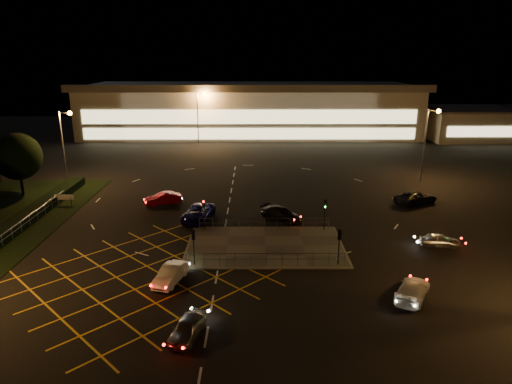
{
  "coord_description": "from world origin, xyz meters",
  "views": [
    {
      "loc": [
        1.03,
        -40.71,
        16.98
      ],
      "look_at": [
        1.19,
        8.72,
        2.0
      ],
      "focal_mm": 32.0,
      "sensor_mm": 36.0,
      "label": 1
    }
  ],
  "objects_px": {
    "car_near_silver": "(188,327)",
    "signal_nw": "(204,208)",
    "car_approach_white": "(412,290)",
    "signal_ne": "(325,208)",
    "car_right_silver": "(440,241)",
    "signal_se": "(339,239)",
    "car_left_blue": "(198,213)",
    "car_circ_red": "(163,199)",
    "car_far_dkgrey": "(281,214)",
    "car_queue_white": "(171,274)",
    "car_east_grey": "(416,197)",
    "signal_sw": "(193,240)"
  },
  "relations": [
    {
      "from": "car_near_silver",
      "to": "signal_nw",
      "type": "bearing_deg",
      "value": 107.8
    },
    {
      "from": "car_approach_white",
      "to": "signal_nw",
      "type": "bearing_deg",
      "value": -8.47
    },
    {
      "from": "signal_ne",
      "to": "car_right_silver",
      "type": "height_order",
      "value": "signal_ne"
    },
    {
      "from": "signal_se",
      "to": "signal_ne",
      "type": "xyz_separation_m",
      "value": [
        0.0,
        7.99,
        0.0
      ]
    },
    {
      "from": "car_left_blue",
      "to": "car_approach_white",
      "type": "height_order",
      "value": "car_left_blue"
    },
    {
      "from": "car_right_silver",
      "to": "car_circ_red",
      "type": "height_order",
      "value": "car_circ_red"
    },
    {
      "from": "car_circ_red",
      "to": "car_right_silver",
      "type": "bearing_deg",
      "value": 43.87
    },
    {
      "from": "car_right_silver",
      "to": "signal_nw",
      "type": "bearing_deg",
      "value": 85.44
    },
    {
      "from": "signal_ne",
      "to": "signal_nw",
      "type": "bearing_deg",
      "value": 180.0
    },
    {
      "from": "car_near_silver",
      "to": "car_far_dkgrey",
      "type": "relative_size",
      "value": 0.8
    },
    {
      "from": "car_circ_red",
      "to": "car_approach_white",
      "type": "distance_m",
      "value": 30.95
    },
    {
      "from": "car_approach_white",
      "to": "car_queue_white",
      "type": "bearing_deg",
      "value": 22.59
    },
    {
      "from": "signal_se",
      "to": "signal_nw",
      "type": "relative_size",
      "value": 1.0
    },
    {
      "from": "car_east_grey",
      "to": "car_right_silver",
      "type": "bearing_deg",
      "value": 141.89
    },
    {
      "from": "car_left_blue",
      "to": "car_approach_white",
      "type": "distance_m",
      "value": 23.85
    },
    {
      "from": "car_queue_white",
      "to": "car_left_blue",
      "type": "relative_size",
      "value": 0.72
    },
    {
      "from": "signal_nw",
      "to": "car_left_blue",
      "type": "relative_size",
      "value": 0.56
    },
    {
      "from": "car_queue_white",
      "to": "signal_se",
      "type": "bearing_deg",
      "value": 27.55
    },
    {
      "from": "signal_se",
      "to": "car_far_dkgrey",
      "type": "distance_m",
      "value": 11.86
    },
    {
      "from": "car_far_dkgrey",
      "to": "car_right_silver",
      "type": "relative_size",
      "value": 1.29
    },
    {
      "from": "signal_nw",
      "to": "car_near_silver",
      "type": "height_order",
      "value": "signal_nw"
    },
    {
      "from": "signal_nw",
      "to": "car_right_silver",
      "type": "xyz_separation_m",
      "value": [
        21.98,
        -4.13,
        -1.75
      ]
    },
    {
      "from": "car_queue_white",
      "to": "car_circ_red",
      "type": "xyz_separation_m",
      "value": [
        -4.26,
        19.11,
        0.05
      ]
    },
    {
      "from": "car_left_blue",
      "to": "car_right_silver",
      "type": "relative_size",
      "value": 1.54
    },
    {
      "from": "car_east_grey",
      "to": "car_approach_white",
      "type": "xyz_separation_m",
      "value": [
        -7.7,
        -21.93,
        -0.08
      ]
    },
    {
      "from": "signal_ne",
      "to": "car_east_grey",
      "type": "height_order",
      "value": "signal_ne"
    },
    {
      "from": "signal_sw",
      "to": "car_approach_white",
      "type": "xyz_separation_m",
      "value": [
        16.43,
        -5.32,
        -1.7
      ]
    },
    {
      "from": "signal_ne",
      "to": "car_far_dkgrey",
      "type": "relative_size",
      "value": 0.67
    },
    {
      "from": "signal_ne",
      "to": "car_east_grey",
      "type": "xyz_separation_m",
      "value": [
        12.13,
        8.62,
        -1.62
      ]
    },
    {
      "from": "signal_sw",
      "to": "car_queue_white",
      "type": "relative_size",
      "value": 0.78
    },
    {
      "from": "car_right_silver",
      "to": "car_near_silver",
      "type": "bearing_deg",
      "value": 129.19
    },
    {
      "from": "signal_nw",
      "to": "car_queue_white",
      "type": "distance_m",
      "value": 11.04
    },
    {
      "from": "car_queue_white",
      "to": "car_approach_white",
      "type": "height_order",
      "value": "car_approach_white"
    },
    {
      "from": "car_approach_white",
      "to": "car_left_blue",
      "type": "bearing_deg",
      "value": -12.61
    },
    {
      "from": "car_left_blue",
      "to": "car_approach_white",
      "type": "relative_size",
      "value": 1.22
    },
    {
      "from": "car_far_dkgrey",
      "to": "car_approach_white",
      "type": "height_order",
      "value": "car_far_dkgrey"
    },
    {
      "from": "car_left_blue",
      "to": "car_near_silver",
      "type": "bearing_deg",
      "value": -75.01
    },
    {
      "from": "car_near_silver",
      "to": "car_left_blue",
      "type": "relative_size",
      "value": 0.67
    },
    {
      "from": "car_far_dkgrey",
      "to": "car_left_blue",
      "type": "bearing_deg",
      "value": 130.3
    },
    {
      "from": "car_queue_white",
      "to": "car_near_silver",
      "type": "bearing_deg",
      "value": -56.32
    },
    {
      "from": "signal_nw",
      "to": "car_queue_white",
      "type": "bearing_deg",
      "value": -97.75
    },
    {
      "from": "car_near_silver",
      "to": "car_right_silver",
      "type": "height_order",
      "value": "car_near_silver"
    },
    {
      "from": "signal_ne",
      "to": "car_right_silver",
      "type": "distance_m",
      "value": 10.94
    },
    {
      "from": "car_left_blue",
      "to": "car_right_silver",
      "type": "xyz_separation_m",
      "value": [
        22.96,
        -7.13,
        -0.16
      ]
    },
    {
      "from": "signal_sw",
      "to": "car_circ_red",
      "type": "distance_m",
      "value": 17.35
    },
    {
      "from": "car_near_silver",
      "to": "car_approach_white",
      "type": "distance_m",
      "value": 16.26
    },
    {
      "from": "signal_sw",
      "to": "car_circ_red",
      "type": "relative_size",
      "value": 0.73
    },
    {
      "from": "car_left_blue",
      "to": "signal_ne",
      "type": "bearing_deg",
      "value": -3.0
    },
    {
      "from": "signal_se",
      "to": "car_approach_white",
      "type": "xyz_separation_m",
      "value": [
        4.43,
        -5.32,
        -1.7
      ]
    },
    {
      "from": "signal_nw",
      "to": "car_queue_white",
      "type": "height_order",
      "value": "signal_nw"
    }
  ]
}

